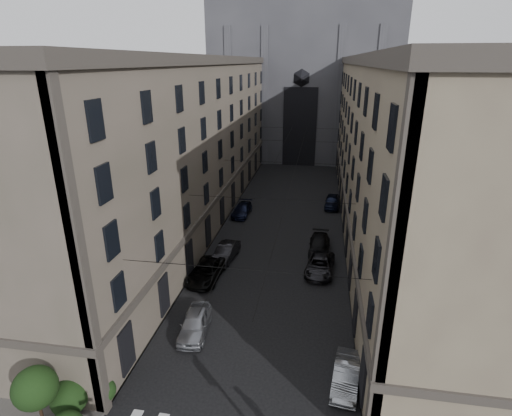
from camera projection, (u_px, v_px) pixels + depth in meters
The scene contains 15 objects.
sidewalk_left at pixel (201, 215), 50.24m from camera, with size 7.00×80.00×0.15m, color #383533.
sidewalk_right at pixel (372, 225), 47.06m from camera, with size 7.00×80.00×0.15m, color #383533.
building_left at pixel (173, 141), 47.47m from camera, with size 13.60×60.60×18.85m.
building_right at pixel (409, 148), 43.40m from camera, with size 13.60×60.60×18.85m.
gothic_tower at pixel (305, 64), 78.57m from camera, with size 35.00×23.00×58.00m.
shrub_cluster at pixel (59, 400), 20.68m from camera, with size 3.90×4.40×3.90m.
tram_wires at pixel (285, 163), 45.82m from camera, with size 14.00×60.00×0.43m.
car_left_near at pixel (195, 323), 28.32m from camera, with size 1.88×4.68×1.59m, color gray.
car_left_midnear at pixel (226, 252), 38.85m from camera, with size 1.63×4.67×1.54m, color black.
car_left_midfar at pixel (206, 272), 35.39m from camera, with size 2.47×5.35×1.49m, color black.
car_left_far at pixel (242, 210), 50.13m from camera, with size 1.98×4.88×1.42m, color black.
car_right_near at pixel (346, 375), 23.80m from camera, with size 1.48×4.24×1.40m, color gray.
car_right_midnear at pixel (320, 265), 36.55m from camera, with size 2.42×5.26×1.46m, color black.
car_right_midfar at pixel (319, 245), 40.56m from camera, with size 2.05×5.05×1.47m, color black.
car_right_far at pixel (332, 202), 52.81m from camera, with size 1.89×4.70×1.60m, color black.
Camera 1 is at (3.93, -9.08, 18.31)m, focal length 28.00 mm.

